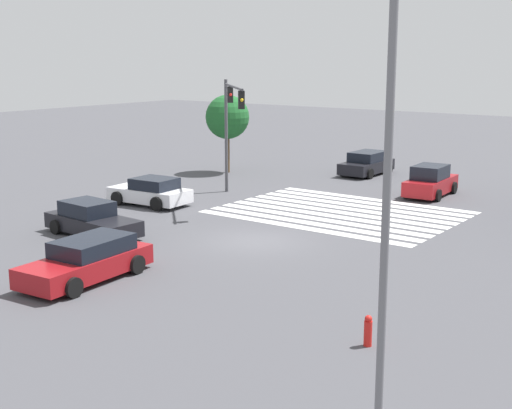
# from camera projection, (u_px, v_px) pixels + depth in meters

# --- Properties ---
(ground_plane) EXTENTS (137.04, 137.04, 0.00)m
(ground_plane) POSITION_uv_depth(u_px,v_px,m) (256.00, 241.00, 29.64)
(ground_plane) COLOR #47474C
(crosswalk_markings) EXTENTS (11.35, 8.20, 0.01)m
(crosswalk_markings) POSITION_uv_depth(u_px,v_px,m) (339.00, 212.00, 35.11)
(crosswalk_markings) COLOR silver
(crosswalk_markings) RESTS_ON ground_plane
(traffic_signal_mast) EXTENTS (5.05, 5.05, 6.28)m
(traffic_signal_mast) POSITION_uv_depth(u_px,v_px,m) (231.00, 114.00, 37.40)
(traffic_signal_mast) COLOR #47474C
(traffic_signal_mast) RESTS_ON ground_plane
(car_0) EXTENTS (2.16, 4.36, 1.49)m
(car_0) POSITION_uv_depth(u_px,v_px,m) (367.00, 164.00, 46.00)
(car_0) COLOR black
(car_0) RESTS_ON ground_plane
(car_1) EXTENTS (4.37, 2.44, 1.43)m
(car_1) POSITION_uv_depth(u_px,v_px,m) (151.00, 192.00, 36.70)
(car_1) COLOR silver
(car_1) RESTS_ON ground_plane
(car_2) EXTENTS (4.76, 2.26, 1.46)m
(car_2) POSITION_uv_depth(u_px,v_px,m) (92.00, 220.00, 30.50)
(car_2) COLOR black
(car_2) RESTS_ON ground_plane
(car_3) EXTENTS (2.18, 4.34, 1.71)m
(car_3) POSITION_uv_depth(u_px,v_px,m) (430.00, 182.00, 39.02)
(car_3) COLOR maroon
(car_3) RESTS_ON ground_plane
(car_4) EXTENTS (2.42, 5.00, 1.44)m
(car_4) POSITION_uv_depth(u_px,v_px,m) (88.00, 260.00, 24.41)
(car_4) COLOR maroon
(car_4) RESTS_ON ground_plane
(street_light_pole_a) EXTENTS (0.80, 0.36, 9.54)m
(street_light_pole_a) POSITION_uv_depth(u_px,v_px,m) (388.00, 167.00, 12.91)
(street_light_pole_a) COLOR slate
(street_light_pole_a) RESTS_ON ground_plane
(tree_corner_a) EXTENTS (2.86, 2.86, 5.08)m
(tree_corner_a) POSITION_uv_depth(u_px,v_px,m) (227.00, 117.00, 46.28)
(tree_corner_a) COLOR brown
(tree_corner_a) RESTS_ON ground_plane
(fire_hydrant) EXTENTS (0.22, 0.22, 0.86)m
(fire_hydrant) POSITION_uv_depth(u_px,v_px,m) (368.00, 331.00, 18.88)
(fire_hydrant) COLOR red
(fire_hydrant) RESTS_ON ground_plane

